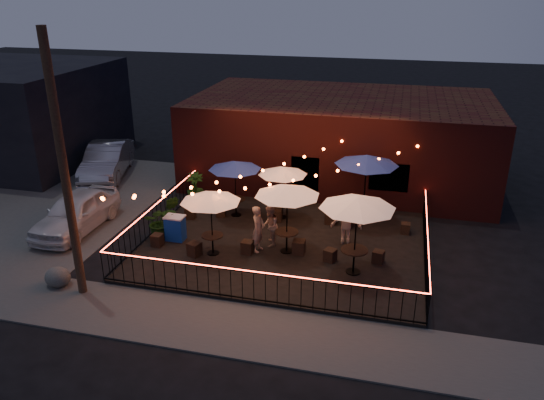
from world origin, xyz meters
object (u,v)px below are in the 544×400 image
(cafe_table_0, at_px, (210,198))
(cafe_table_2, at_px, (287,192))
(cafe_table_1, at_px, (235,166))
(utility_pole, at_px, (64,172))
(cafe_table_3, at_px, (283,171))
(cafe_table_4, at_px, (358,203))
(boulder, at_px, (58,277))
(cooler, at_px, (175,228))
(cafe_table_5, at_px, (367,161))

(cafe_table_0, bearing_deg, cafe_table_2, 17.45)
(cafe_table_1, bearing_deg, utility_pole, -114.22)
(cafe_table_0, bearing_deg, cafe_table_1, 93.70)
(cafe_table_3, relative_size, cafe_table_4, 0.84)
(cafe_table_0, relative_size, cafe_table_2, 0.89)
(cafe_table_0, xyz_separation_m, boulder, (-4.12, -3.04, -1.92))
(utility_pole, bearing_deg, cooler, 69.33)
(cafe_table_5, height_order, cooler, cafe_table_5)
(utility_pole, bearing_deg, cafe_table_3, 54.54)
(boulder, bearing_deg, cafe_table_0, 36.39)
(cooler, bearing_deg, boulder, -122.38)
(boulder, bearing_deg, cafe_table_4, 17.90)
(cooler, bearing_deg, cafe_table_4, -6.28)
(cafe_table_1, distance_m, cooler, 3.48)
(cafe_table_4, bearing_deg, cooler, 173.12)
(cafe_table_4, bearing_deg, cafe_table_2, 159.94)
(cafe_table_2, distance_m, cafe_table_4, 2.61)
(cafe_table_5, distance_m, boulder, 11.74)
(cafe_table_1, height_order, cafe_table_5, cafe_table_5)
(cafe_table_3, relative_size, boulder, 2.89)
(cafe_table_1, xyz_separation_m, cafe_table_5, (5.08, 0.79, 0.37))
(cafe_table_3, bearing_deg, cafe_table_2, -74.05)
(cafe_table_5, relative_size, boulder, 3.16)
(utility_pole, xyz_separation_m, cafe_table_1, (2.95, 6.55, -1.72))
(cafe_table_5, bearing_deg, cafe_table_0, -139.49)
(utility_pole, bearing_deg, cafe_table_5, 42.42)
(boulder, bearing_deg, cafe_table_5, 38.68)
(cafe_table_0, relative_size, cafe_table_4, 0.87)
(cafe_table_0, height_order, cafe_table_1, cafe_table_1)
(cafe_table_2, bearing_deg, utility_pole, -144.94)
(utility_pole, distance_m, cafe_table_2, 7.08)
(cafe_table_3, bearing_deg, cafe_table_4, -48.82)
(cafe_table_3, height_order, cafe_table_4, cafe_table_4)
(cafe_table_1, xyz_separation_m, cafe_table_4, (5.15, -3.48, 0.33))
(utility_pole, height_order, boulder, utility_pole)
(cafe_table_3, bearing_deg, cooler, -139.13)
(cooler, bearing_deg, cafe_table_5, 28.43)
(utility_pole, height_order, cooler, utility_pole)
(cafe_table_1, xyz_separation_m, boulder, (-3.90, -6.41, -1.94))
(utility_pole, height_order, cafe_table_2, utility_pole)
(cafe_table_3, relative_size, cafe_table_5, 0.91)
(utility_pole, distance_m, cafe_table_5, 10.97)
(boulder, bearing_deg, utility_pole, -8.66)
(cafe_table_5, xyz_separation_m, cooler, (-6.57, -3.47, -2.02))
(cafe_table_3, height_order, cooler, cafe_table_3)
(cafe_table_4, distance_m, cooler, 6.97)
(cafe_table_0, bearing_deg, boulder, -143.61)
(cafe_table_5, bearing_deg, cafe_table_2, -125.22)
(cafe_table_5, relative_size, cooler, 2.88)
(utility_pole, height_order, cafe_table_4, utility_pole)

